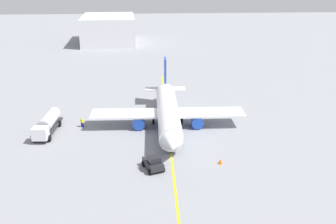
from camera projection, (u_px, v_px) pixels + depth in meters
ground_plane at (168, 128)px, 68.27m from camera, size 400.00×400.00×0.00m
airplane at (168, 113)px, 67.78m from camera, size 31.18×27.56×9.75m
fuel_tanker at (47, 123)px, 65.54m from camera, size 10.52×3.29×3.15m
pushback_tug at (153, 163)px, 53.52m from camera, size 4.06×3.30×2.20m
refueling_worker at (82, 123)px, 68.34m from camera, size 0.62×0.62×1.71m
safety_cone_nose at (220, 161)px, 55.33m from camera, size 0.66×0.66×0.74m
distant_hangar at (109, 29)px, 148.69m from camera, size 29.13×20.99×10.36m
taxi_line_marking at (168, 128)px, 68.27m from camera, size 72.15×2.12×0.01m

